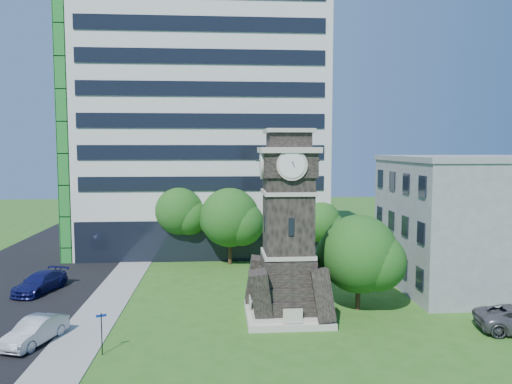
{
  "coord_description": "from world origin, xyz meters",
  "views": [
    {
      "loc": [
        -1.31,
        -29.53,
        11.05
      ],
      "look_at": [
        1.29,
        6.9,
        7.79
      ],
      "focal_mm": 35.0,
      "sensor_mm": 36.0,
      "label": 1
    }
  ],
  "objects": [
    {
      "name": "car_street_north",
      "position": [
        -15.18,
        8.98,
        0.74
      ],
      "size": [
        3.45,
        5.46,
        1.47
      ],
      "primitive_type": "imported",
      "rotation": [
        0.0,
        0.0,
        -0.29
      ],
      "color": "#121450",
      "rests_on": "ground"
    },
    {
      "name": "street_sign",
      "position": [
        -7.68,
        -3.24,
        1.43
      ],
      "size": [
        0.55,
        0.05,
        2.29
      ],
      "rotation": [
        0.0,
        0.0,
        0.34
      ],
      "color": "black",
      "rests_on": "ground"
    },
    {
      "name": "tree_ne",
      "position": [
        8.62,
        18.71,
        3.57
      ],
      "size": [
        4.43,
        4.02,
        5.73
      ],
      "rotation": [
        0.0,
        0.0,
        -0.23
      ],
      "color": "#332114",
      "rests_on": "ground"
    },
    {
      "name": "office_low",
      "position": [
        19.97,
        8.0,
        5.21
      ],
      "size": [
        15.2,
        12.2,
        10.4
      ],
      "color": "#989B9E",
      "rests_on": "ground"
    },
    {
      "name": "tree_nc",
      "position": [
        -0.39,
        17.16,
        4.3
      ],
      "size": [
        6.15,
        5.59,
        7.27
      ],
      "rotation": [
        0.0,
        0.0,
        0.28
      ],
      "color": "#332114",
      "rests_on": "ground"
    },
    {
      "name": "tree_east",
      "position": [
        8.09,
        3.18,
        3.72
      ],
      "size": [
        5.85,
        5.32,
        6.53
      ],
      "rotation": [
        0.0,
        0.0,
        -0.06
      ],
      "color": "#332114",
      "rests_on": "ground"
    },
    {
      "name": "office_tall",
      "position": [
        -3.2,
        25.84,
        14.22
      ],
      "size": [
        26.2,
        15.11,
        28.6
      ],
      "color": "silver",
      "rests_on": "ground"
    },
    {
      "name": "clock_tower",
      "position": [
        3.0,
        2.0,
        5.28
      ],
      "size": [
        5.4,
        5.4,
        12.22
      ],
      "color": "beige",
      "rests_on": "ground"
    },
    {
      "name": "sidewalk",
      "position": [
        -9.5,
        5.0,
        0.03
      ],
      "size": [
        3.0,
        70.0,
        0.06
      ],
      "primitive_type": "cube",
      "color": "gray",
      "rests_on": "ground"
    },
    {
      "name": "ground",
      "position": [
        0.0,
        0.0,
        0.0
      ],
      "size": [
        160.0,
        160.0,
        0.0
      ],
      "primitive_type": "plane",
      "color": "#2D611B",
      "rests_on": "ground"
    },
    {
      "name": "car_street_mid",
      "position": [
        -11.83,
        -1.38,
        0.72
      ],
      "size": [
        2.8,
        4.63,
        1.44
      ],
      "primitive_type": "imported",
      "rotation": [
        0.0,
        0.0,
        -0.32
      ],
      "color": "#9A9CA1",
      "rests_on": "ground"
    },
    {
      "name": "park_bench",
      "position": [
        3.3,
        1.22,
        0.43
      ],
      "size": [
        1.57,
        0.42,
        0.81
      ],
      "rotation": [
        0.0,
        0.0,
        -0.41
      ],
      "color": "black",
      "rests_on": "ground"
    },
    {
      "name": "tree_nw",
      "position": [
        -5.23,
        19.11,
        4.74
      ],
      "size": [
        5.29,
        4.81,
        7.35
      ],
      "rotation": [
        0.0,
        0.0,
        -0.12
      ],
      "color": "#332114",
      "rests_on": "ground"
    }
  ]
}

